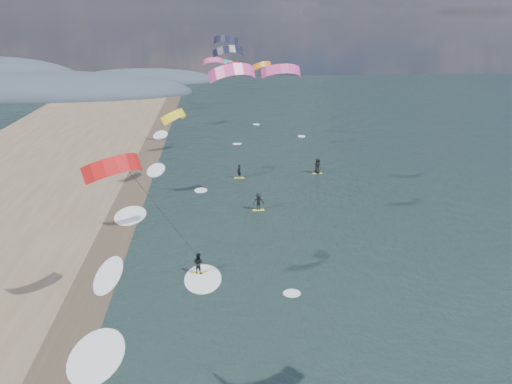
{
  "coord_description": "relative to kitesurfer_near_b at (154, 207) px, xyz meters",
  "views": [
    {
      "loc": [
        -3.53,
        -17.1,
        17.56
      ],
      "look_at": [
        -1.0,
        12.0,
        7.0
      ],
      "focal_mm": 35.0,
      "sensor_mm": 36.0,
      "label": 1
    }
  ],
  "objects": [
    {
      "name": "wet_sand_strip",
      "position": [
        -4.84,
        -0.45,
        -6.82
      ],
      "size": [
        3.0,
        240.0,
        0.0
      ],
      "primitive_type": "cube",
      "color": "#382D23",
      "rests_on": "ground"
    },
    {
      "name": "coastal_hills",
      "position": [
        -37.68,
        97.41,
        -6.82
      ],
      "size": [
        80.0,
        41.0,
        15.0
      ],
      "color": "#3D4756",
      "rests_on": "ground"
    },
    {
      "name": "far_kitesurfers",
      "position": [
        10.51,
        21.33,
        -5.95
      ],
      "size": [
        10.17,
        11.64,
        1.84
      ],
      "color": "yellow",
      "rests_on": "ground"
    },
    {
      "name": "kitesurfer_near_b",
      "position": [
        0.0,
        0.0,
        0.0
      ],
      "size": [
        6.88,
        8.98,
        11.32
      ],
      "color": "yellow",
      "rests_on": "ground"
    },
    {
      "name": "shoreline_surf",
      "position": [
        -3.64,
        4.3,
        -6.82
      ],
      "size": [
        2.4,
        79.4,
        0.11
      ],
      "color": "white",
      "rests_on": "ground"
    },
    {
      "name": "bg_kite_field",
      "position": [
        6.43,
        37.92,
        4.5
      ],
      "size": [
        15.04,
        66.6,
        7.69
      ],
      "color": "red",
      "rests_on": "ground"
    }
  ]
}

